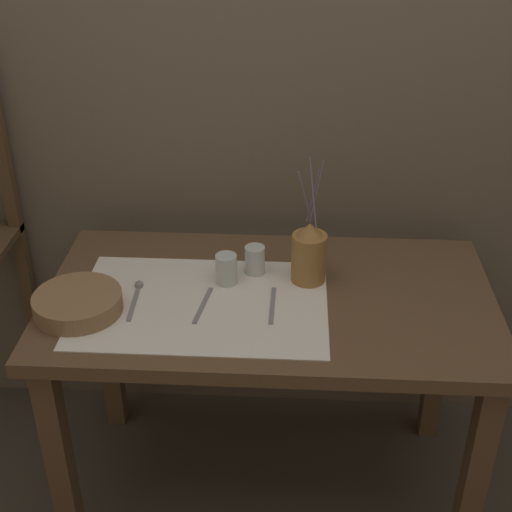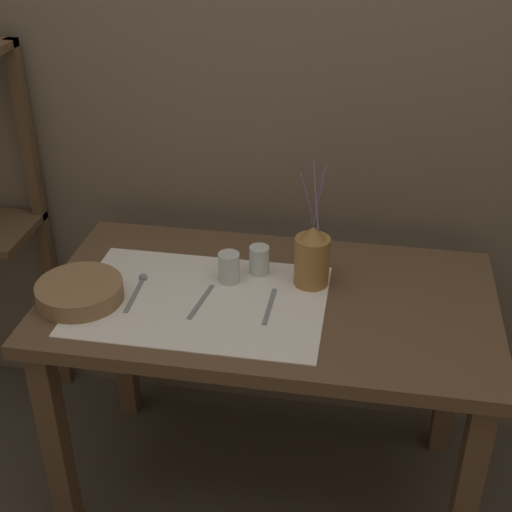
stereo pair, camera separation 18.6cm
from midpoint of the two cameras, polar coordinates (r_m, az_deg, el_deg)
name	(u,v)px [view 2 (the right image)]	position (r m, az deg, el deg)	size (l,w,h in m)	color
ground_plane	(267,485)	(2.41, 3.23, -17.94)	(12.00, 12.00, 0.00)	#473F35
stone_wall_back	(295,78)	(2.13, 5.70, 13.96)	(7.00, 0.06, 2.40)	#6B5E4C
wooden_table	(269,327)	(1.99, 3.75, -5.81)	(1.22, 0.67, 0.73)	brown
linen_cloth	(201,300)	(1.90, -1.66, -3.62)	(0.66, 0.45, 0.00)	white
pitcher_with_flowers	(312,258)	(1.94, 7.25, -0.20)	(0.10, 0.10, 0.37)	olive
wooden_bowl	(80,292)	(1.92, -11.26, -2.93)	(0.23, 0.23, 0.05)	#8E6B47
glass_tumbler_near	(229,267)	(1.96, 0.55, -1.00)	(0.06, 0.06, 0.09)	silver
glass_tumbler_far	(259,260)	(2.00, 2.94, -0.39)	(0.06, 0.06, 0.08)	silver
spoon_inner	(140,284)	(1.97, -6.61, -2.31)	(0.02, 0.18, 0.02)	gray
fork_inner	(201,302)	(1.89, -1.61, -3.76)	(0.04, 0.17, 0.00)	gray
knife_center	(270,306)	(1.87, 3.95, -4.14)	(0.01, 0.17, 0.00)	gray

